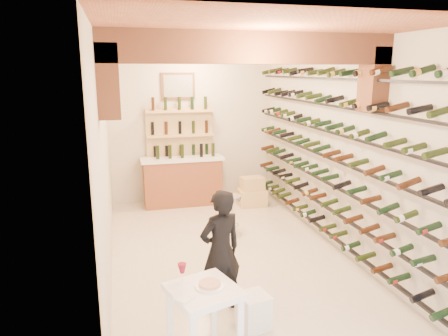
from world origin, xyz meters
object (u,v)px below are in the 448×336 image
object	(u,v)px
white_stool	(254,311)
chrome_barstool	(231,213)
tasting_table	(204,303)
person	(220,251)
wine_rack	(324,151)
crate_lower	(252,197)
back_counter	(183,180)

from	to	relation	value
white_stool	chrome_barstool	xyz separation A→B (m)	(0.44, 2.59, 0.22)
tasting_table	chrome_barstool	world-z (taller)	tasting_table
person	chrome_barstool	distance (m)	2.29
wine_rack	chrome_barstool	size ratio (longest dim) A/B	7.98
wine_rack	white_stool	world-z (taller)	wine_rack
person	crate_lower	distance (m)	4.01
white_stool	tasting_table	bearing A→B (deg)	-140.98
back_counter	person	bearing A→B (deg)	-92.61
back_counter	crate_lower	bearing A→B (deg)	-17.86
white_stool	person	world-z (taller)	person
tasting_table	crate_lower	distance (m)	5.05
wine_rack	person	xyz separation A→B (m)	(-2.02, -1.44, -0.81)
chrome_barstool	crate_lower	bearing A→B (deg)	59.81
crate_lower	back_counter	bearing A→B (deg)	162.14
person	chrome_barstool	bearing A→B (deg)	-127.03
wine_rack	white_stool	xyz separation A→B (m)	(-1.75, -1.89, -1.35)
back_counter	wine_rack	bearing A→B (deg)	-55.34
wine_rack	white_stool	size ratio (longest dim) A/B	14.61
back_counter	crate_lower	xyz separation A→B (m)	(1.39, -0.45, -0.36)
crate_lower	person	bearing A→B (deg)	-113.41
wine_rack	chrome_barstool	world-z (taller)	wine_rack
crate_lower	tasting_table	bearing A→B (deg)	-113.13
tasting_table	white_stool	distance (m)	0.99
white_stool	crate_lower	bearing A→B (deg)	72.20
back_counter	white_stool	xyz separation A→B (m)	(0.08, -4.53, -0.34)
back_counter	tasting_table	distance (m)	5.11
wine_rack	tasting_table	size ratio (longest dim) A/B	5.51
crate_lower	chrome_barstool	bearing A→B (deg)	-120.19
wine_rack	white_stool	bearing A→B (deg)	-132.90
tasting_table	person	distance (m)	1.06
person	white_stool	bearing A→B (deg)	102.23
white_stool	back_counter	bearing A→B (deg)	91.00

